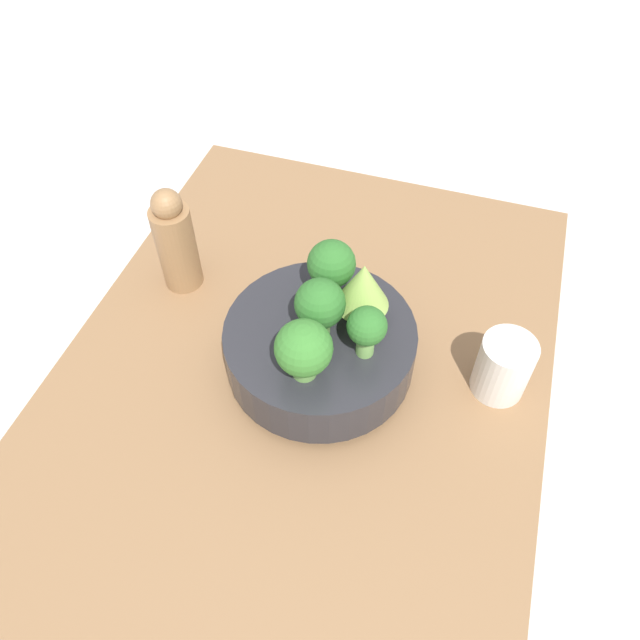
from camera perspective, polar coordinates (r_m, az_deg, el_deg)
ground_plane at (r=0.82m, az=-1.70°, el=-6.14°), size 6.00×6.00×0.00m
table at (r=0.80m, az=-1.72°, el=-5.50°), size 0.83×0.61×0.03m
bowl at (r=0.76m, az=-0.00°, el=-2.54°), size 0.23×0.23×0.08m
broccoli_floret_back at (r=0.68m, az=4.32°, el=-0.70°), size 0.05×0.05×0.07m
romanesco_piece_far at (r=0.71m, az=3.96°, el=3.06°), size 0.06×0.06×0.09m
broccoli_floret_left at (r=0.73m, az=1.05°, el=5.01°), size 0.06×0.06×0.08m
broccoli_floret_center at (r=0.70m, az=0.00°, el=1.38°), size 0.06×0.06×0.08m
broccoli_floret_right at (r=0.66m, az=-1.50°, el=-2.69°), size 0.06×0.06×0.08m
cup at (r=0.78m, az=16.41°, el=-4.13°), size 0.07×0.07×0.08m
pepper_mill at (r=0.86m, az=-13.07°, el=6.99°), size 0.05×0.05×0.16m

